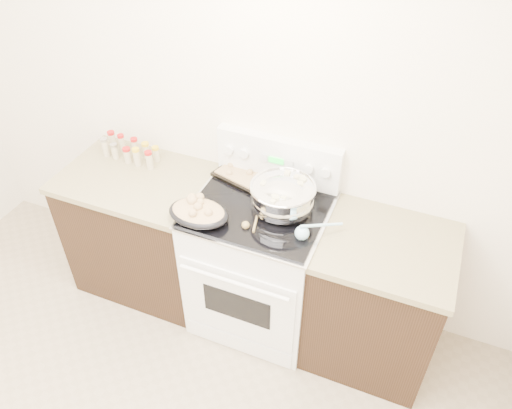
% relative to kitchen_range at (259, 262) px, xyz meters
% --- Properties ---
extents(counter_left, '(0.93, 0.67, 0.92)m').
position_rel_kitchen_range_xyz_m(counter_left, '(-0.83, 0.01, -0.03)').
color(counter_left, black).
rests_on(counter_left, ground).
extents(counter_right, '(0.73, 0.67, 0.92)m').
position_rel_kitchen_range_xyz_m(counter_right, '(0.73, 0.01, -0.03)').
color(counter_right, black).
rests_on(counter_right, ground).
extents(kitchen_range, '(0.78, 0.73, 1.22)m').
position_rel_kitchen_range_xyz_m(kitchen_range, '(0.00, 0.00, 0.00)').
color(kitchen_range, white).
rests_on(kitchen_range, ground).
extents(mixing_bowl, '(0.37, 0.37, 0.21)m').
position_rel_kitchen_range_xyz_m(mixing_bowl, '(0.12, 0.03, 0.54)').
color(mixing_bowl, silver).
rests_on(mixing_bowl, kitchen_range).
extents(roasting_pan, '(0.35, 0.24, 0.12)m').
position_rel_kitchen_range_xyz_m(roasting_pan, '(-0.27, -0.22, 0.50)').
color(roasting_pan, black).
rests_on(roasting_pan, kitchen_range).
extents(baking_sheet, '(0.43, 0.35, 0.06)m').
position_rel_kitchen_range_xyz_m(baking_sheet, '(-0.17, 0.23, 0.47)').
color(baking_sheet, black).
rests_on(baking_sheet, kitchen_range).
extents(wooden_spoon, '(0.09, 0.27, 0.04)m').
position_rel_kitchen_range_xyz_m(wooden_spoon, '(0.00, -0.14, 0.46)').
color(wooden_spoon, '#9A7F46').
rests_on(wooden_spoon, kitchen_range).
extents(blue_ladle, '(0.22, 0.20, 0.10)m').
position_rel_kitchen_range_xyz_m(blue_ladle, '(0.31, -0.14, 0.49)').
color(blue_ladle, '#A1D8F0').
rests_on(blue_ladle, kitchen_range).
extents(spice_jars, '(0.39, 0.15, 0.13)m').
position_rel_kitchen_range_xyz_m(spice_jars, '(-0.96, 0.16, 0.49)').
color(spice_jars, '#BFB28C').
rests_on(spice_jars, counter_left).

